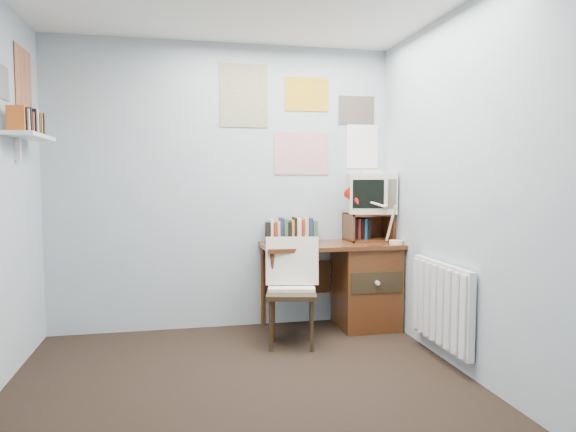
{
  "coord_description": "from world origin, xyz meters",
  "views": [
    {
      "loc": [
        -0.38,
        -2.79,
        1.33
      ],
      "look_at": [
        0.4,
        0.91,
        1.05
      ],
      "focal_mm": 32.0,
      "sensor_mm": 36.0,
      "label": 1
    }
  ],
  "objects_px": {
    "desk": "(360,282)",
    "tv_riser": "(368,227)",
    "radiator": "(441,304)",
    "wall_shelf": "(30,136)",
    "desk_chair": "(292,294)",
    "crt_tv": "(371,192)",
    "desk_lamp": "(397,219)"
  },
  "relations": [
    {
      "from": "desk",
      "to": "tv_riser",
      "type": "bearing_deg",
      "value": 42.96
    },
    {
      "from": "radiator",
      "to": "wall_shelf",
      "type": "distance_m",
      "value": 3.15
    },
    {
      "from": "desk",
      "to": "desk_chair",
      "type": "relative_size",
      "value": 1.44
    },
    {
      "from": "desk_chair",
      "to": "tv_riser",
      "type": "relative_size",
      "value": 2.08
    },
    {
      "from": "desk",
      "to": "tv_riser",
      "type": "height_order",
      "value": "tv_riser"
    },
    {
      "from": "desk_chair",
      "to": "crt_tv",
      "type": "xyz_separation_m",
      "value": [
        0.85,
        0.5,
        0.79
      ]
    },
    {
      "from": "desk",
      "to": "desk_chair",
      "type": "height_order",
      "value": "desk_chair"
    },
    {
      "from": "radiator",
      "to": "wall_shelf",
      "type": "bearing_deg",
      "value": 169.11
    },
    {
      "from": "desk_lamp",
      "to": "radiator",
      "type": "relative_size",
      "value": 0.55
    },
    {
      "from": "desk_lamp",
      "to": "radiator",
      "type": "distance_m",
      "value": 0.94
    },
    {
      "from": "desk_chair",
      "to": "wall_shelf",
      "type": "xyz_separation_m",
      "value": [
        -1.87,
        -0.01,
        1.2
      ]
    },
    {
      "from": "tv_riser",
      "to": "crt_tv",
      "type": "distance_m",
      "value": 0.32
    },
    {
      "from": "radiator",
      "to": "tv_riser",
      "type": "bearing_deg",
      "value": 99.28
    },
    {
      "from": "desk_chair",
      "to": "tv_riser",
      "type": "height_order",
      "value": "tv_riser"
    },
    {
      "from": "crt_tv",
      "to": "wall_shelf",
      "type": "distance_m",
      "value": 2.8
    },
    {
      "from": "desk_lamp",
      "to": "tv_riser",
      "type": "relative_size",
      "value": 1.09
    },
    {
      "from": "radiator",
      "to": "desk_chair",
      "type": "bearing_deg",
      "value": 150.62
    },
    {
      "from": "desk_lamp",
      "to": "crt_tv",
      "type": "distance_m",
      "value": 0.39
    },
    {
      "from": "wall_shelf",
      "to": "radiator",
      "type": "bearing_deg",
      "value": -10.89
    },
    {
      "from": "radiator",
      "to": "wall_shelf",
      "type": "height_order",
      "value": "wall_shelf"
    },
    {
      "from": "desk_chair",
      "to": "radiator",
      "type": "distance_m",
      "value": 1.14
    },
    {
      "from": "tv_riser",
      "to": "wall_shelf",
      "type": "distance_m",
      "value": 2.83
    },
    {
      "from": "desk_lamp",
      "to": "wall_shelf",
      "type": "height_order",
      "value": "wall_shelf"
    },
    {
      "from": "desk",
      "to": "crt_tv",
      "type": "bearing_deg",
      "value": 41.01
    },
    {
      "from": "crt_tv",
      "to": "wall_shelf",
      "type": "bearing_deg",
      "value": -155.42
    },
    {
      "from": "desk_chair",
      "to": "wall_shelf",
      "type": "relative_size",
      "value": 1.34
    },
    {
      "from": "desk_chair",
      "to": "crt_tv",
      "type": "relative_size",
      "value": 2.01
    },
    {
      "from": "crt_tv",
      "to": "radiator",
      "type": "distance_m",
      "value": 1.33
    },
    {
      "from": "crt_tv",
      "to": "wall_shelf",
      "type": "relative_size",
      "value": 0.67
    },
    {
      "from": "crt_tv",
      "to": "radiator",
      "type": "xyz_separation_m",
      "value": [
        0.14,
        -1.06,
        -0.79
      ]
    },
    {
      "from": "desk_lamp",
      "to": "wall_shelf",
      "type": "xyz_separation_m",
      "value": [
        -2.84,
        -0.21,
        0.64
      ]
    },
    {
      "from": "desk_chair",
      "to": "crt_tv",
      "type": "height_order",
      "value": "crt_tv"
    }
  ]
}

